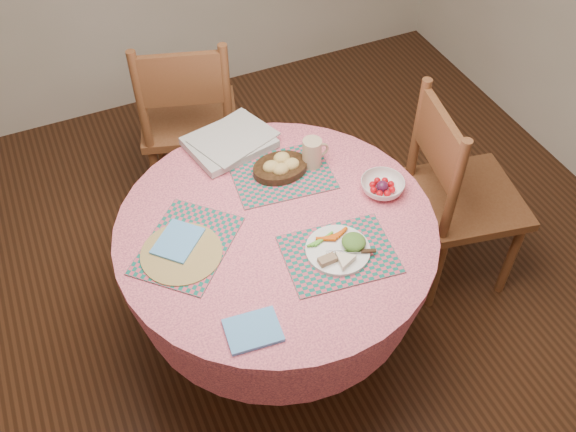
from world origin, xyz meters
name	(u,v)px	position (x,y,z in m)	size (l,w,h in m)	color
ground	(278,333)	(0.00, 0.00, 0.00)	(4.00, 4.00, 0.00)	#331C0F
dining_table	(277,258)	(0.00, 0.00, 0.56)	(1.24, 1.24, 0.75)	pink
chair_right	(457,193)	(0.89, 0.02, 0.54)	(0.54, 0.56, 1.03)	brown
chair_back	(189,118)	(-0.04, 1.02, 0.54)	(0.59, 0.58, 1.04)	brown
placemat_front	(339,254)	(0.15, -0.23, 0.75)	(0.40, 0.30, 0.01)	#116355
placemat_left	(187,245)	(-0.34, 0.04, 0.75)	(0.40, 0.30, 0.01)	#116355
placemat_back	(282,174)	(0.13, 0.25, 0.75)	(0.40, 0.30, 0.01)	#116355
wicker_trivet	(182,254)	(-0.37, 0.01, 0.76)	(0.30, 0.30, 0.01)	olive
napkin_near	(253,330)	(-0.26, -0.40, 0.76)	(0.18, 0.14, 0.01)	#589EE4
napkin_far	(178,241)	(-0.37, 0.06, 0.76)	(0.18, 0.14, 0.01)	#589EE4
dinner_plate	(341,249)	(0.16, -0.22, 0.77)	(0.24, 0.24, 0.05)	white
bread_bowl	(280,166)	(0.13, 0.26, 0.78)	(0.23, 0.23, 0.08)	black
latte_mug	(313,153)	(0.27, 0.25, 0.82)	(0.12, 0.08, 0.13)	tan
fruit_bowl	(382,186)	(0.46, 0.00, 0.78)	(0.23, 0.23, 0.05)	white
newspaper_stack	(230,142)	(0.00, 0.50, 0.78)	(0.41, 0.35, 0.04)	silver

